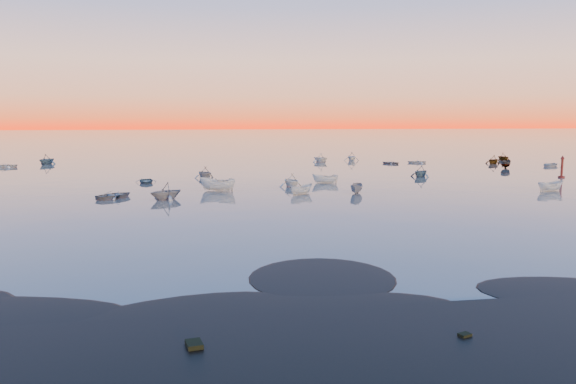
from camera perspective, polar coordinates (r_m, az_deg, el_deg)
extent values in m
plane|color=#645B53|center=(126.66, -4.15, 3.74)|extent=(600.00, 600.00, 0.00)
imported|color=silver|center=(70.60, 25.09, 0.09)|extent=(2.08, 3.69, 1.20)
imported|color=silver|center=(67.96, 0.37, 0.54)|extent=(3.94, 2.65, 1.27)
cylinder|color=#4D1310|center=(87.42, 26.02, 1.36)|extent=(0.90, 0.90, 0.30)
cylinder|color=#4D1310|center=(87.31, 26.06, 2.18)|extent=(0.32, 0.32, 2.61)
cone|color=#4D1310|center=(87.20, 26.12, 3.20)|extent=(0.60, 0.60, 0.50)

